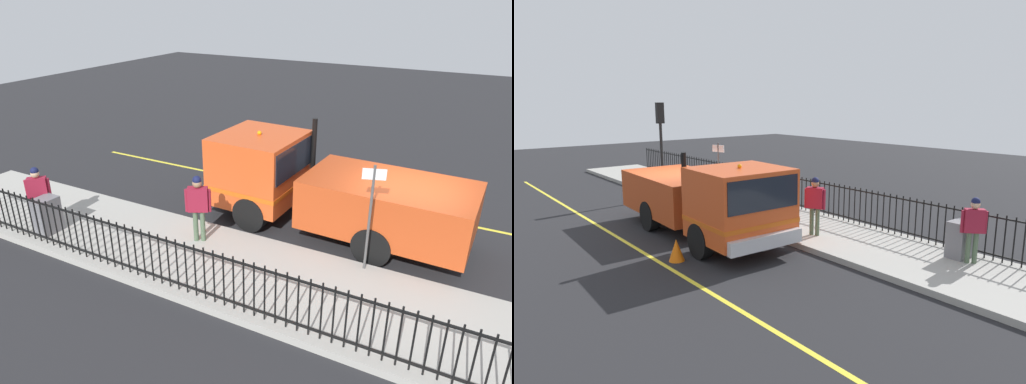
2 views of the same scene
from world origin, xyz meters
TOP-DOWN VIEW (x-y plane):
  - ground_plane at (0.00, 0.00)m, footprint 58.24×58.24m
  - sidewalk_slab at (2.96, 0.00)m, footprint 3.10×26.47m
  - lane_marking at (-2.12, 0.00)m, footprint 0.12×23.82m
  - work_truck at (-0.03, -2.46)m, footprint 2.59×7.04m
  - worker_standing at (2.32, -4.56)m, footprint 0.43×0.58m
  - pedestrian_distant at (3.64, -8.71)m, footprint 0.47×0.49m
  - iron_fence at (4.27, -0.00)m, footprint 0.04×22.54m
  - traffic_light_near at (1.56, 3.76)m, footprint 0.31×0.22m
  - utility_cabinet at (3.82, -8.30)m, footprint 0.62×0.46m
  - traffic_cone at (-1.71, -3.55)m, footprint 0.41×0.41m
  - street_sign at (1.61, -0.52)m, footprint 0.18×0.49m

SIDE VIEW (x-z plane):
  - ground_plane at x=0.00m, z-range 0.00..0.00m
  - lane_marking at x=-2.12m, z-range 0.00..0.01m
  - sidewalk_slab at x=2.96m, z-range 0.00..0.16m
  - traffic_cone at x=-1.71m, z-range 0.00..0.59m
  - utility_cabinet at x=3.82m, z-range 0.16..1.11m
  - iron_fence at x=4.27m, z-range 0.17..1.38m
  - pedestrian_distant at x=3.64m, z-range 0.35..2.02m
  - worker_standing at x=2.32m, z-range 0.36..2.12m
  - work_truck at x=-0.03m, z-range -0.08..2.67m
  - street_sign at x=1.61m, z-range 0.46..2.97m
  - traffic_light_near at x=1.56m, z-range 0.98..4.83m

